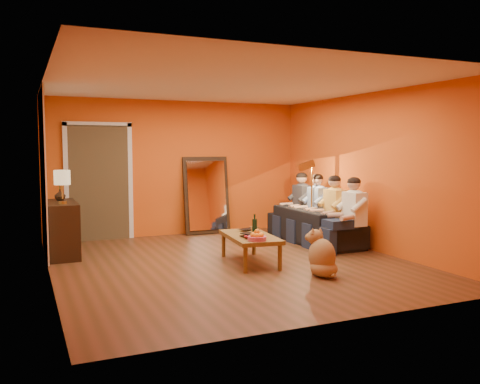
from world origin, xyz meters
name	(u,v)px	position (x,y,z in m)	size (l,w,h in m)	color
room_shell	(222,174)	(0.00, 0.37, 1.30)	(5.00, 5.50, 2.60)	brown
white_accent	(43,173)	(-2.48, 1.75, 1.30)	(0.02, 1.90, 2.58)	white
doorway_recess	(98,183)	(-1.50, 2.83, 1.05)	(1.06, 0.30, 2.10)	#3F2D19
door_jamb_left	(66,184)	(-2.07, 2.71, 1.05)	(0.08, 0.06, 2.20)	white
door_jamb_right	(130,182)	(-0.93, 2.71, 1.05)	(0.08, 0.06, 2.20)	white
door_header	(98,124)	(-1.50, 2.71, 2.12)	(1.22, 0.06, 0.08)	white
mirror_frame	(206,195)	(0.55, 2.63, 0.76)	(0.92, 0.06, 1.52)	black
mirror_glass	(207,195)	(0.55, 2.59, 0.76)	(0.78, 0.02, 1.36)	white
sideboard	(62,229)	(-2.24, 1.55, 0.42)	(0.44, 1.18, 0.85)	black
table_lamp	(62,187)	(-2.24, 1.25, 1.10)	(0.24, 0.24, 0.51)	beige
sofa	(314,225)	(2.00, 0.94, 0.31)	(0.83, 2.12, 0.62)	black
coffee_table	(250,249)	(0.25, -0.11, 0.21)	(0.62, 1.22, 0.42)	brown
floor_lamp	(312,202)	(1.97, 1.00, 0.72)	(0.30, 0.24, 1.44)	#B68635
dog	(322,252)	(0.81, -1.17, 0.32)	(0.35, 0.54, 0.64)	#A9844C
person_far_left	(354,215)	(2.13, -0.06, 0.61)	(0.70, 0.44, 1.22)	silver
person_mid_left	(335,211)	(2.13, 0.49, 0.61)	(0.70, 0.44, 1.22)	#E5B44C
person_mid_right	(318,208)	(2.13, 1.04, 0.61)	(0.70, 0.44, 1.22)	#7E97C3
person_far_right	(302,204)	(2.13, 1.59, 0.61)	(0.70, 0.44, 1.22)	#38383D
fruit_bowl	(257,235)	(0.15, -0.56, 0.50)	(0.26, 0.26, 0.16)	#CB476C
wine_bottle	(255,225)	(0.30, -0.16, 0.58)	(0.07, 0.07, 0.31)	black
tumbler	(254,230)	(0.37, 0.01, 0.47)	(0.11, 0.11, 0.10)	#B27F3F
laptop	(251,230)	(0.43, 0.24, 0.43)	(0.37, 0.24, 0.03)	black
book_lower	(244,237)	(0.07, -0.31, 0.43)	(0.19, 0.26, 0.02)	black
book_mid	(245,235)	(0.08, -0.30, 0.45)	(0.20, 0.27, 0.02)	#AB1319
book_upper	(245,234)	(0.07, -0.32, 0.47)	(0.16, 0.21, 0.02)	black
vase	(60,195)	(-2.24, 1.80, 0.94)	(0.17, 0.17, 0.18)	black
flowers	(60,181)	(-2.24, 1.80, 1.17)	(0.17, 0.17, 0.39)	#AB1319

